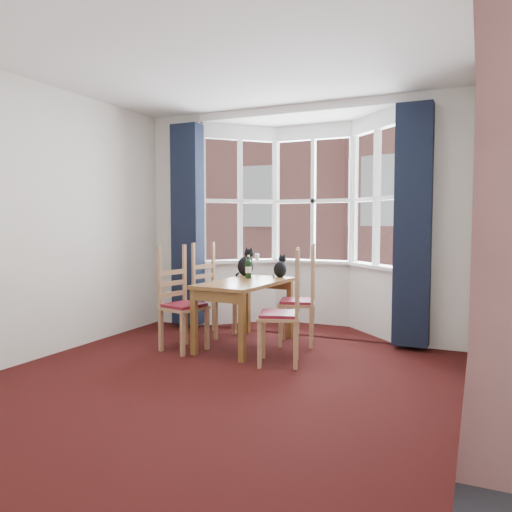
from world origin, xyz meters
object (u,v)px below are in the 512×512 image
Objects in this scene: candle_tall at (248,256)px; candle_short at (257,257)px; chair_left_far at (209,296)px; cat_right at (280,268)px; chair_left_near at (178,306)px; chair_right_near at (288,316)px; chair_right_far at (305,303)px; cat_left at (246,264)px; wine_bottle at (248,268)px; dining_table at (245,290)px.

candle_short is (0.13, 0.03, -0.02)m from candle_tall.
cat_right reaches higher than chair_left_far.
chair_left_near is 1.30m from chair_right_near.
cat_left reaches higher than chair_right_far.
candle_short is (-1.07, 1.64, 0.44)m from chair_right_near.
candle_short is at bearing 139.45° from chair_right_far.
wine_bottle is (0.16, -0.28, -0.02)m from cat_left.
wine_bottle is 0.95m from candle_short.
chair_left_near is 0.77m from chair_left_far.
chair_right_far is at bearing 0.17° from chair_left_far.
chair_right_far is 3.38× the size of wine_bottle.
wine_bottle is at bearing -136.10° from cat_right.
candle_short is (-0.13, 0.62, 0.05)m from cat_left.
wine_bottle is (-0.08, 0.27, 0.22)m from dining_table.
cat_left is (0.36, 0.97, 0.40)m from chair_left_near.
candle_short is at bearing 81.59° from chair_left_near.
cat_right reaches higher than wine_bottle.
cat_right is at bearing 151.70° from chair_right_far.
dining_table is at bearing -149.49° from chair_right_far.
chair_right_near is at bearing -43.80° from wine_bottle.
cat_right is 3.16× the size of candle_short.
chair_right_near is 1.00× the size of chair_right_far.
wine_bottle is 3.00× the size of candle_short.
chair_right_far is at bearing -13.54° from cat_left.
chair_right_near is at bearing -82.70° from chair_right_far.
cat_right is at bearing 13.57° from chair_left_far.
chair_left_near is 1.67m from candle_short.
chair_left_far is at bearing 152.42° from dining_table.
wine_bottle is (0.52, 0.69, 0.38)m from chair_left_near.
chair_left_near is 1.32m from cat_right.
chair_right_near is 0.83m from chair_right_far.
chair_right_far is (0.59, 0.35, -0.16)m from dining_table.
candle_short is at bearing 71.16° from chair_left_far.
chair_right_far is 1.42m from candle_tall.
candle_tall is (-0.25, 0.59, 0.06)m from cat_left.
chair_left_near is 7.51× the size of candle_tall.
dining_table is at bearing 34.78° from chair_left_near.
chair_left_far is 7.51× the size of candle_tall.
chair_left_near is at bearing -129.98° from cat_right.
candle_short reaches higher than chair_left_near.
wine_bottle is at bearing -59.44° from cat_left.
chair_right_near is 2.58× the size of cat_left.
chair_right_near is at bearing -31.24° from chair_left_far.
chair_left_far is at bearing 93.48° from chair_left_near.
candle_short reaches higher than chair_right_near.
dining_table is at bearing 145.54° from chair_right_near.
cat_left reaches higher than dining_table.
dining_table is 14.33× the size of candle_short.
candle_tall is (0.11, 1.56, 0.46)m from chair_left_near.
chair_right_far is at bearing 30.51° from dining_table.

